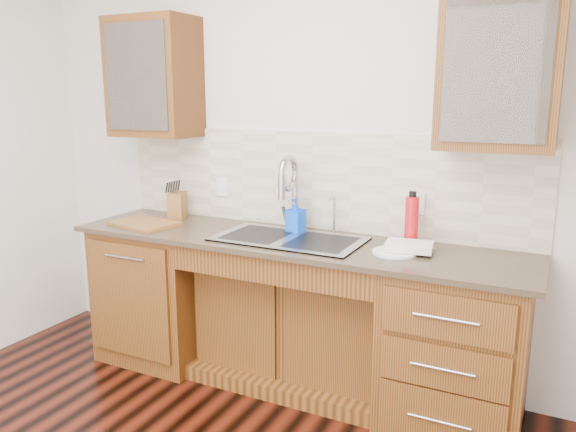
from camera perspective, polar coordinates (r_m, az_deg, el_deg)
The scene contains 23 objects.
wall_back at distance 3.47m, azimuth 2.96°, elevation 6.12°, with size 4.00×0.10×2.70m, color silver.
base_cabinet_left at distance 3.86m, azimuth -12.58°, elevation -7.42°, with size 0.70×0.62×0.88m, color #593014.
base_cabinet_center at distance 3.48m, azimuth 0.97°, elevation -10.91°, with size 1.20×0.44×0.70m, color #593014.
base_cabinet_right at distance 3.11m, azimuth 16.63°, elevation -12.60°, with size 0.70×0.62×0.88m, color #593014.
countertop at distance 3.21m, azimuth 0.20°, elevation -2.62°, with size 2.70×0.65×0.03m, color #84705B.
backsplash at distance 3.43m, azimuth 2.52°, elevation 3.61°, with size 2.70×0.02×0.59m, color beige.
sink at distance 3.22m, azimuth 0.08°, elevation -3.88°, with size 0.84×0.46×0.19m, color #9E9EA5.
faucet at distance 3.39m, azimuth 0.75°, elevation 1.88°, with size 0.04×0.04×0.40m, color #999993.
filter_tap at distance 3.31m, azimuth 4.72°, elevation 0.19°, with size 0.02×0.02×0.24m, color #999993.
upper_cabinet_left at distance 3.81m, azimuth -13.42°, elevation 13.52°, with size 0.55×0.34×0.75m, color #593014.
upper_cabinet_right at distance 2.96m, azimuth 20.76°, elevation 13.51°, with size 0.55×0.34×0.75m, color #593014.
outlet_left at distance 3.74m, azimuth -6.72°, elevation 2.95°, with size 0.08×0.01×0.12m, color white.
outlet_right at distance 3.23m, azimuth 13.02°, elevation 1.23°, with size 0.08×0.01×0.12m, color white.
soap_bottle at distance 3.34m, azimuth 0.78°, elevation 0.06°, with size 0.09×0.10×0.21m, color blue.
water_bottle at distance 3.12m, azimuth 12.44°, elevation -0.53°, with size 0.07×0.07×0.27m, color red.
plate at distance 2.97m, azimuth 10.77°, elevation -3.65°, with size 0.23×0.23×0.01m, color white.
dish_towel at distance 3.00m, azimuth 12.19°, elevation -3.02°, with size 0.24×0.18×0.04m, color white.
knife_block at distance 3.81m, azimuth -11.18°, elevation 1.08°, with size 0.09×0.15×0.17m, color olive.
cutting_board at distance 3.67m, azimuth -14.37°, elevation -0.72°, with size 0.40×0.28×0.02m, color brown.
cup_left_a at distance 3.89m, azimuth -14.77°, elevation 12.57°, with size 0.11×0.11×0.09m, color white.
cup_left_b at distance 3.77m, azimuth -12.54°, elevation 12.81°, with size 0.11×0.11×0.10m, color white.
cup_right_a at distance 2.98m, azimuth 18.40°, elevation 12.72°, with size 0.13×0.13×0.10m, color silver.
cup_right_b at distance 2.95m, azimuth 22.16°, elevation 12.44°, with size 0.11×0.11×0.10m, color white.
Camera 1 is at (1.37, -1.36, 1.72)m, focal length 35.00 mm.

